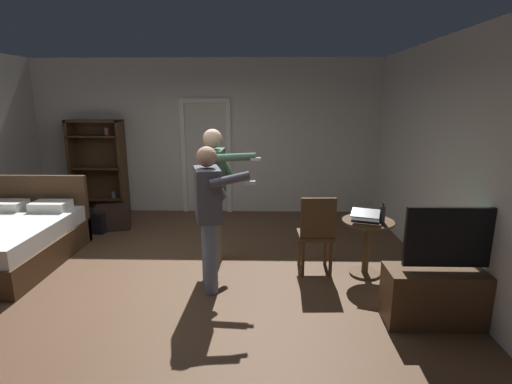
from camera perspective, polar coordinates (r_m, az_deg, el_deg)
name	(u,v)px	position (r m, az deg, el deg)	size (l,w,h in m)	color
ground_plane	(175,278)	(4.94, -11.78, -12.24)	(6.99, 6.99, 0.00)	brown
wall_back	(207,137)	(7.43, -7.13, 7.94)	(6.59, 0.12, 2.84)	beige
wall_right	(459,164)	(4.88, 27.50, 3.66)	(0.12, 6.08, 2.84)	beige
doorway_frame	(206,148)	(7.37, -7.31, 6.36)	(0.93, 0.08, 2.13)	white
bed	(6,241)	(6.11, -32.67, -6.05)	(1.46, 1.90, 1.02)	#4C331E
bookshelf	(99,163)	(7.82, -22.02, 3.92)	(0.99, 0.32, 1.75)	#4C331E
tv_flatscreen	(451,290)	(4.28, 26.59, -12.71)	(1.24, 0.40, 1.17)	#4C331E
side_table	(367,239)	(4.95, 15.89, -6.56)	(0.62, 0.62, 0.70)	#4C331E
laptop	(366,217)	(4.81, 15.72, -3.57)	(0.41, 0.41, 0.16)	black
bottle_on_table	(382,214)	(4.81, 18.00, -3.08)	(0.06, 0.06, 0.25)	#312832
wooden_chair	(316,231)	(4.84, 8.82, -5.71)	(0.44, 0.44, 0.99)	#4C331E
person_blue_shirt	(209,209)	(4.32, -6.89, -2.49)	(0.71, 0.62, 1.63)	slate
person_striped_shirt	(215,188)	(4.96, -6.04, 0.61)	(0.73, 0.56, 1.76)	gray
suitcase_dark	(92,221)	(6.97, -22.83, -3.88)	(0.56, 0.36, 0.34)	black
suitcase_small	(113,217)	(6.95, -20.16, -3.48)	(0.54, 0.38, 0.39)	black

